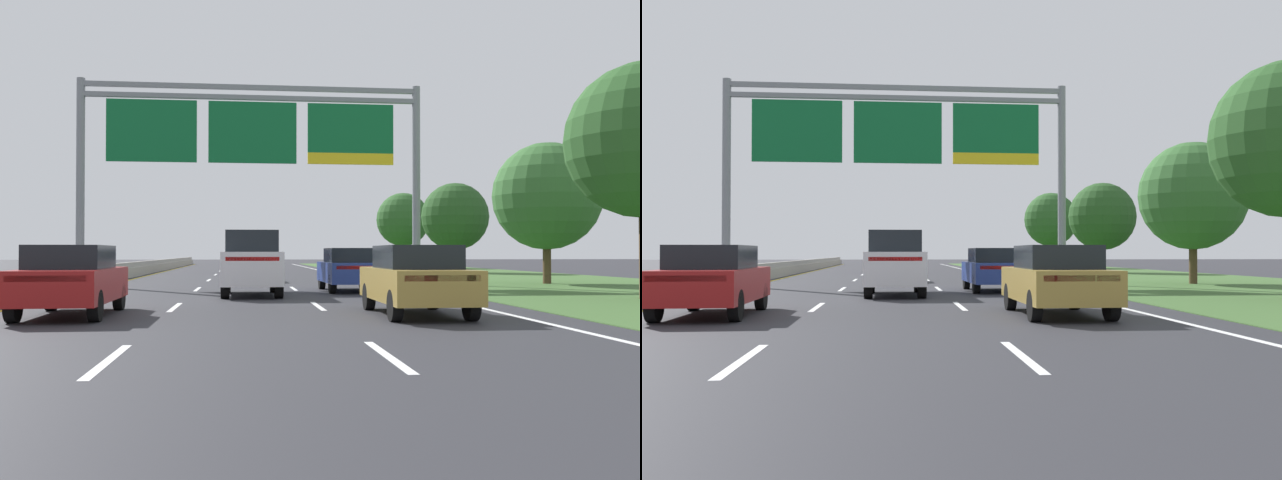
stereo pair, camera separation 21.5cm
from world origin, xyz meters
TOP-DOWN VIEW (x-y plane):
  - ground_plane at (0.00, 35.00)m, footprint 220.00×220.00m
  - lane_striping at (0.00, 34.54)m, footprint 11.96×106.00m
  - grass_verge_right at (13.95, 35.00)m, footprint 14.00×110.00m
  - median_barrier_concrete at (-6.60, 35.00)m, footprint 0.60×110.00m
  - overhead_sign_gantry at (0.30, 32.05)m, footprint 15.06×0.42m
  - pickup_truck_navy at (-0.21, 50.94)m, footprint 2.09×5.43m
  - car_gold_right_lane_sedan at (3.77, 16.63)m, footprint 1.82×4.40m
  - car_white_centre_lane_suv at (0.16, 24.34)m, footprint 1.93×4.71m
  - car_red_left_lane_sedan at (-3.91, 17.25)m, footprint 1.88×4.42m
  - car_blue_right_lane_sedan at (3.73, 26.58)m, footprint 1.87×4.42m
  - car_silver_centre_lane_sedan at (-0.03, 35.88)m, footprint 1.84×4.41m
  - roadside_tree_mid at (13.44, 31.40)m, footprint 4.82×4.82m
  - roadside_tree_far at (14.70, 49.29)m, footprint 4.73×4.73m
  - roadside_tree_distant at (14.63, 65.23)m, footprint 4.94×4.94m

SIDE VIEW (x-z plane):
  - ground_plane at x=0.00m, z-range 0.00..0.00m
  - lane_striping at x=0.00m, z-range 0.00..0.01m
  - grass_verge_right at x=13.95m, z-range 0.00..0.02m
  - median_barrier_concrete at x=-6.60m, z-range -0.07..0.78m
  - car_gold_right_lane_sedan at x=3.77m, z-range 0.03..1.60m
  - car_red_left_lane_sedan at x=-3.91m, z-range 0.03..1.60m
  - car_blue_right_lane_sedan at x=3.73m, z-range 0.03..1.60m
  - car_silver_centre_lane_sedan at x=-0.03m, z-range 0.03..1.60m
  - pickup_truck_navy at x=-0.21m, z-range -0.03..2.17m
  - car_white_centre_lane_suv at x=0.16m, z-range 0.04..2.15m
  - roadside_tree_mid at x=13.44m, z-range 0.76..7.12m
  - roadside_tree_far at x=14.70m, z-range 0.78..7.09m
  - roadside_tree_distant at x=14.63m, z-range 0.99..7.94m
  - overhead_sign_gantry at x=0.30m, z-range 1.86..10.77m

